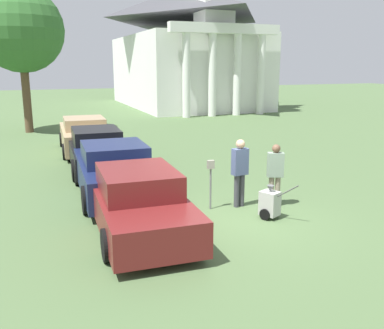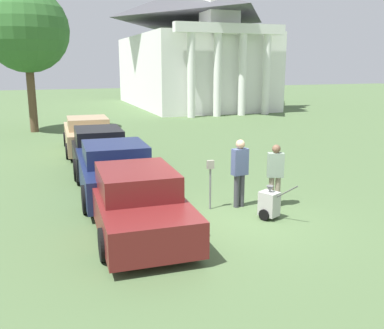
% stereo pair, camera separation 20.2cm
% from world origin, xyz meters
% --- Properties ---
extents(ground_plane, '(120.00, 120.00, 0.00)m').
position_xyz_m(ground_plane, '(0.00, 0.00, 0.00)').
color(ground_plane, '#4C663D').
extents(parked_car_maroon, '(2.12, 4.99, 1.46)m').
position_xyz_m(parked_car_maroon, '(-2.39, 0.22, 0.67)').
color(parked_car_maroon, maroon).
rests_on(parked_car_maroon, ground_plane).
extents(parked_car_navy, '(2.21, 4.68, 1.55)m').
position_xyz_m(parked_car_navy, '(-2.39, 3.02, 0.73)').
color(parked_car_navy, '#19234C').
rests_on(parked_car_navy, ground_plane).
extents(parked_car_black, '(2.08, 5.09, 1.50)m').
position_xyz_m(parked_car_black, '(-2.39, 6.52, 0.69)').
color(parked_car_black, black).
rests_on(parked_car_black, ground_plane).
extents(parked_car_tan, '(2.15, 4.79, 1.50)m').
position_xyz_m(parked_car_tan, '(-2.39, 9.95, 0.70)').
color(parked_car_tan, tan).
rests_on(parked_car_tan, ground_plane).
extents(parking_meter, '(0.18, 0.09, 1.32)m').
position_xyz_m(parking_meter, '(-0.26, 0.90, 0.92)').
color(parking_meter, slate).
rests_on(parking_meter, ground_plane).
extents(person_worker, '(0.44, 0.27, 1.83)m').
position_xyz_m(person_worker, '(0.54, 0.81, 1.05)').
color(person_worker, '#3F3F47').
rests_on(person_worker, ground_plane).
extents(person_supervisor, '(0.47, 0.36, 1.69)m').
position_xyz_m(person_supervisor, '(1.44, 0.51, 0.96)').
color(person_supervisor, gray).
rests_on(person_supervisor, ground_plane).
extents(equipment_cart, '(0.62, 0.97, 1.00)m').
position_xyz_m(equipment_cart, '(0.85, -0.26, 0.39)').
color(equipment_cart, '#B2B2AD').
rests_on(equipment_cart, ground_plane).
extents(church, '(10.20, 17.42, 23.07)m').
position_xyz_m(church, '(8.99, 28.22, 5.58)').
color(church, white).
rests_on(church, ground_plane).
extents(shade_tree, '(4.56, 4.56, 7.83)m').
position_xyz_m(shade_tree, '(-4.65, 16.57, 5.52)').
color(shade_tree, brown).
rests_on(shade_tree, ground_plane).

